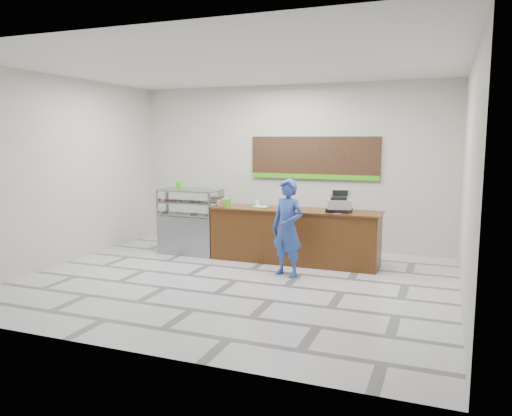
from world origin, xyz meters
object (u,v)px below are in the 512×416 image
at_px(customer, 288,228).
at_px(serving_tray, 260,207).
at_px(sales_counter, 294,236).
at_px(display_case, 191,221).
at_px(cash_register, 339,204).

bearing_deg(customer, serving_tray, 150.75).
bearing_deg(sales_counter, display_case, 180.00).
xyz_separation_m(sales_counter, serving_tray, (-0.70, 0.02, 0.52)).
xyz_separation_m(cash_register, serving_tray, (-1.56, 0.02, -0.14)).
height_order(display_case, cash_register, cash_register).
height_order(sales_counter, customer, customer).
xyz_separation_m(sales_counter, display_case, (-2.22, 0.00, 0.16)).
bearing_deg(customer, cash_register, 71.46).
xyz_separation_m(sales_counter, cash_register, (0.86, -0.00, 0.66)).
xyz_separation_m(cash_register, customer, (-0.70, -0.92, -0.34)).
distance_m(sales_counter, serving_tray, 0.87).
bearing_deg(customer, display_case, 177.24).
height_order(sales_counter, cash_register, cash_register).
bearing_deg(serving_tray, customer, -36.37).
relative_size(cash_register, customer, 0.31).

